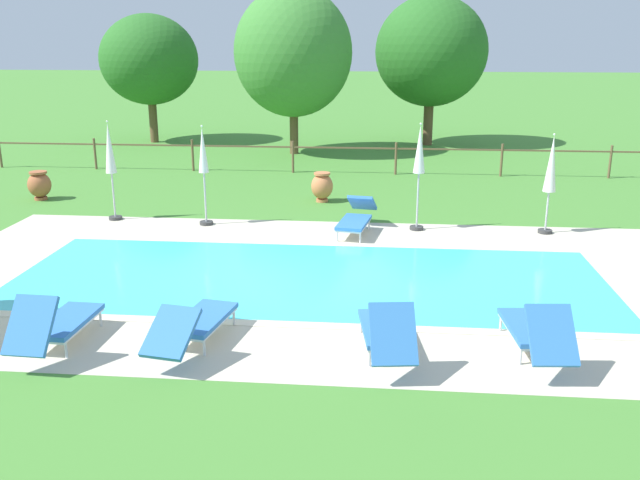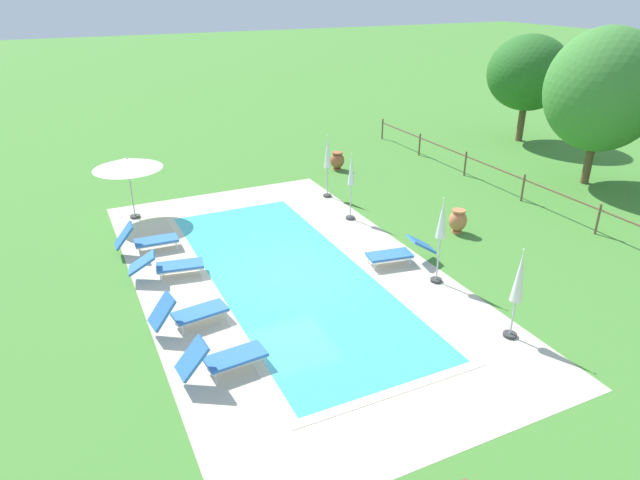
{
  "view_description": "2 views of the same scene",
  "coord_description": "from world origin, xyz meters",
  "px_view_note": "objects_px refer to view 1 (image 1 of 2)",
  "views": [
    {
      "loc": [
        1.32,
        -11.95,
        4.33
      ],
      "look_at": [
        0.16,
        0.5,
        0.6
      ],
      "focal_mm": 38.31,
      "sensor_mm": 36.0,
      "label": 1
    },
    {
      "loc": [
        13.19,
        -5.28,
        7.64
      ],
      "look_at": [
        -0.42,
        1.21,
        0.67
      ],
      "focal_mm": 31.71,
      "sensor_mm": 36.0,
      "label": 2
    }
  ],
  "objects_px": {
    "sun_lounger_north_far": "(535,330)",
    "tree_west_mid": "(293,53)",
    "sun_lounger_north_near_steps": "(356,217)",
    "terracotta_urn_by_tree": "(322,186)",
    "patio_umbrella_closed_row_west": "(551,170)",
    "sun_lounger_north_end": "(195,323)",
    "tree_far_west": "(431,52)",
    "patio_umbrella_closed_row_mid_west": "(419,158)",
    "patio_umbrella_closed_row_mid_east": "(203,160)",
    "sun_lounger_north_mid": "(57,323)",
    "patio_umbrella_closed_row_centre": "(110,155)",
    "terracotta_urn_near_fence": "(39,185)",
    "tree_centre": "(149,60)",
    "sun_lounger_south_near_corner": "(386,331)"
  },
  "relations": [
    {
      "from": "sun_lounger_north_mid",
      "to": "sun_lounger_north_far",
      "type": "xyz_separation_m",
      "value": [
        6.78,
        0.39,
        -0.01
      ]
    },
    {
      "from": "sun_lounger_south_near_corner",
      "to": "terracotta_urn_by_tree",
      "type": "xyz_separation_m",
      "value": [
        -1.73,
        9.32,
        0.04
      ]
    },
    {
      "from": "patio_umbrella_closed_row_centre",
      "to": "terracotta_urn_near_fence",
      "type": "xyz_separation_m",
      "value": [
        -2.87,
        1.89,
        -1.18
      ]
    },
    {
      "from": "sun_lounger_north_mid",
      "to": "sun_lounger_north_far",
      "type": "relative_size",
      "value": 0.97
    },
    {
      "from": "terracotta_urn_by_tree",
      "to": "tree_far_west",
      "type": "xyz_separation_m",
      "value": [
        3.46,
        10.64,
        3.33
      ]
    },
    {
      "from": "patio_umbrella_closed_row_west",
      "to": "sun_lounger_north_near_steps",
      "type": "bearing_deg",
      "value": -175.64
    },
    {
      "from": "sun_lounger_north_mid",
      "to": "patio_umbrella_closed_row_mid_east",
      "type": "bearing_deg",
      "value": 86.56
    },
    {
      "from": "tree_west_mid",
      "to": "patio_umbrella_closed_row_centre",
      "type": "bearing_deg",
      "value": -106.86
    },
    {
      "from": "patio_umbrella_closed_row_west",
      "to": "tree_centre",
      "type": "height_order",
      "value": "tree_centre"
    },
    {
      "from": "sun_lounger_south_near_corner",
      "to": "patio_umbrella_closed_row_centre",
      "type": "distance_m",
      "value": 9.69
    },
    {
      "from": "sun_lounger_north_near_steps",
      "to": "sun_lounger_south_near_corner",
      "type": "bearing_deg",
      "value": -83.95
    },
    {
      "from": "sun_lounger_north_near_steps",
      "to": "sun_lounger_north_far",
      "type": "height_order",
      "value": "sun_lounger_north_far"
    },
    {
      "from": "sun_lounger_north_mid",
      "to": "sun_lounger_north_far",
      "type": "bearing_deg",
      "value": 3.3
    },
    {
      "from": "sun_lounger_north_end",
      "to": "patio_umbrella_closed_row_mid_east",
      "type": "height_order",
      "value": "patio_umbrella_closed_row_mid_east"
    },
    {
      "from": "sun_lounger_north_far",
      "to": "tree_centre",
      "type": "xyz_separation_m",
      "value": [
        -11.95,
        19.42,
        3.03
      ]
    },
    {
      "from": "patio_umbrella_closed_row_mid_west",
      "to": "terracotta_urn_near_fence",
      "type": "xyz_separation_m",
      "value": [
        -10.24,
        2.13,
        -1.27
      ]
    },
    {
      "from": "sun_lounger_north_near_steps",
      "to": "patio_umbrella_closed_row_mid_east",
      "type": "relative_size",
      "value": 0.88
    },
    {
      "from": "sun_lounger_north_far",
      "to": "patio_umbrella_closed_row_west",
      "type": "distance_m",
      "value": 6.74
    },
    {
      "from": "terracotta_urn_by_tree",
      "to": "sun_lounger_north_far",
      "type": "bearing_deg",
      "value": -67.26
    },
    {
      "from": "sun_lounger_north_near_steps",
      "to": "tree_west_mid",
      "type": "bearing_deg",
      "value": 104.69
    },
    {
      "from": "patio_umbrella_closed_row_mid_west",
      "to": "tree_far_west",
      "type": "distance_m",
      "value": 13.45
    },
    {
      "from": "terracotta_urn_by_tree",
      "to": "sun_lounger_north_mid",
      "type": "bearing_deg",
      "value": -107.36
    },
    {
      "from": "patio_umbrella_closed_row_mid_west",
      "to": "patio_umbrella_closed_row_centre",
      "type": "height_order",
      "value": "patio_umbrella_closed_row_mid_west"
    },
    {
      "from": "sun_lounger_north_end",
      "to": "sun_lounger_south_near_corner",
      "type": "height_order",
      "value": "sun_lounger_south_near_corner"
    },
    {
      "from": "terracotta_urn_by_tree",
      "to": "patio_umbrella_closed_row_mid_west",
      "type": "bearing_deg",
      "value": -46.79
    },
    {
      "from": "sun_lounger_north_end",
      "to": "patio_umbrella_closed_row_west",
      "type": "relative_size",
      "value": 0.92
    },
    {
      "from": "sun_lounger_north_end",
      "to": "patio_umbrella_closed_row_west",
      "type": "height_order",
      "value": "patio_umbrella_closed_row_west"
    },
    {
      "from": "patio_umbrella_closed_row_west",
      "to": "sun_lounger_north_end",
      "type": "bearing_deg",
      "value": -134.17
    },
    {
      "from": "tree_centre",
      "to": "patio_umbrella_closed_row_centre",
      "type": "bearing_deg",
      "value": -75.74
    },
    {
      "from": "patio_umbrella_closed_row_west",
      "to": "terracotta_urn_near_fence",
      "type": "bearing_deg",
      "value": 170.72
    },
    {
      "from": "terracotta_urn_near_fence",
      "to": "sun_lounger_south_near_corner",
      "type": "bearing_deg",
      "value": -42.88
    },
    {
      "from": "terracotta_urn_near_fence",
      "to": "terracotta_urn_by_tree",
      "type": "height_order",
      "value": "terracotta_urn_by_tree"
    },
    {
      "from": "patio_umbrella_closed_row_west",
      "to": "terracotta_urn_by_tree",
      "type": "relative_size",
      "value": 2.83
    },
    {
      "from": "sun_lounger_north_near_steps",
      "to": "terracotta_urn_by_tree",
      "type": "xyz_separation_m",
      "value": [
        -1.06,
        2.97,
        0.07
      ]
    },
    {
      "from": "patio_umbrella_closed_row_mid_east",
      "to": "terracotta_urn_by_tree",
      "type": "relative_size",
      "value": 2.95
    },
    {
      "from": "tree_far_west",
      "to": "tree_west_mid",
      "type": "relative_size",
      "value": 0.97
    },
    {
      "from": "sun_lounger_north_mid",
      "to": "tree_centre",
      "type": "distance_m",
      "value": 20.7
    },
    {
      "from": "sun_lounger_north_end",
      "to": "tree_far_west",
      "type": "relative_size",
      "value": 0.35
    },
    {
      "from": "patio_umbrella_closed_row_mid_west",
      "to": "tree_far_west",
      "type": "bearing_deg",
      "value": 85.67
    },
    {
      "from": "sun_lounger_north_end",
      "to": "tree_centre",
      "type": "relative_size",
      "value": 0.4
    },
    {
      "from": "patio_umbrella_closed_row_mid_east",
      "to": "tree_far_west",
      "type": "bearing_deg",
      "value": 65.63
    },
    {
      "from": "sun_lounger_north_far",
      "to": "tree_west_mid",
      "type": "xyz_separation_m",
      "value": [
        -5.61,
        17.01,
        3.37
      ]
    },
    {
      "from": "tree_west_mid",
      "to": "sun_lounger_north_mid",
      "type": "bearing_deg",
      "value": -93.86
    },
    {
      "from": "patio_umbrella_closed_row_mid_west",
      "to": "patio_umbrella_closed_row_centre",
      "type": "bearing_deg",
      "value": 178.12
    },
    {
      "from": "terracotta_urn_near_fence",
      "to": "tree_centre",
      "type": "distance_m",
      "value": 11.22
    },
    {
      "from": "patio_umbrella_closed_row_west",
      "to": "tree_far_west",
      "type": "xyz_separation_m",
      "value": [
        -1.93,
        13.27,
        2.28
      ]
    },
    {
      "from": "patio_umbrella_closed_row_west",
      "to": "tree_far_west",
      "type": "distance_m",
      "value": 13.61
    },
    {
      "from": "terracotta_urn_by_tree",
      "to": "patio_umbrella_closed_row_centre",
      "type": "bearing_deg",
      "value": -154.21
    },
    {
      "from": "sun_lounger_north_near_steps",
      "to": "tree_west_mid",
      "type": "height_order",
      "value": "tree_west_mid"
    },
    {
      "from": "sun_lounger_north_far",
      "to": "tree_far_west",
      "type": "xyz_separation_m",
      "value": [
        -0.36,
        19.74,
        3.37
      ]
    }
  ]
}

